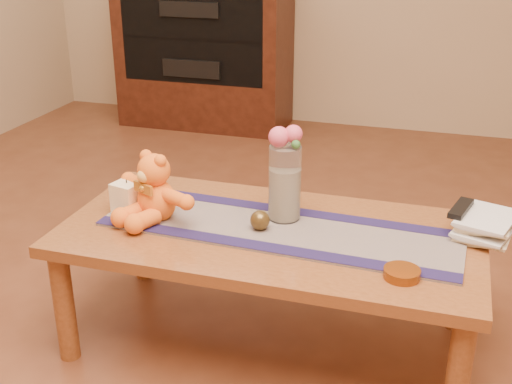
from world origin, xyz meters
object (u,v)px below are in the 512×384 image
(amber_dish, at_px, (402,273))
(book_bottom, at_px, (459,228))
(pillar_candle, at_px, (128,197))
(glass_vase, at_px, (285,183))
(bronze_ball, at_px, (260,220))
(teddy_bear, at_px, (156,187))
(tv_remote, at_px, (461,208))

(amber_dish, bearing_deg, book_bottom, 67.51)
(pillar_candle, xyz_separation_m, amber_dish, (0.97, -0.17, -0.05))
(glass_vase, distance_m, amber_dish, 0.52)
(bronze_ball, bearing_deg, teddy_bear, -178.79)
(pillar_candle, bearing_deg, book_bottom, 10.03)
(bronze_ball, distance_m, book_bottom, 0.67)
(teddy_bear, height_order, glass_vase, glass_vase)
(tv_remote, height_order, amber_dish, tv_remote)
(tv_remote, bearing_deg, book_bottom, 90.00)
(book_bottom, bearing_deg, teddy_bear, -156.68)
(teddy_bear, height_order, book_bottom, teddy_bear)
(teddy_bear, bearing_deg, amber_dish, 14.00)
(pillar_candle, xyz_separation_m, tv_remote, (1.12, 0.19, 0.02))
(bronze_ball, bearing_deg, amber_dish, -19.29)
(glass_vase, distance_m, tv_remote, 0.59)
(pillar_candle, relative_size, glass_vase, 0.41)
(book_bottom, bearing_deg, glass_vase, -159.48)
(glass_vase, bearing_deg, tv_remote, 8.15)
(glass_vase, relative_size, bronze_ball, 3.94)
(pillar_candle, relative_size, bronze_ball, 1.62)
(amber_dish, bearing_deg, teddy_bear, 169.30)
(pillar_candle, bearing_deg, teddy_bear, -5.76)
(tv_remote, bearing_deg, glass_vase, -157.38)
(pillar_candle, xyz_separation_m, glass_vase, (0.54, 0.11, 0.08))
(amber_dish, bearing_deg, pillar_candle, 169.89)
(glass_vase, bearing_deg, bronze_ball, -116.28)
(book_bottom, bearing_deg, bronze_ball, -150.83)
(book_bottom, distance_m, amber_dish, 0.40)
(teddy_bear, bearing_deg, bronze_ball, 25.92)
(bronze_ball, height_order, tv_remote, tv_remote)
(teddy_bear, xyz_separation_m, book_bottom, (1.00, 0.21, -0.11))
(teddy_bear, distance_m, tv_remote, 1.02)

